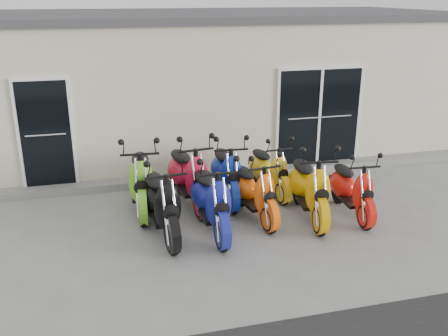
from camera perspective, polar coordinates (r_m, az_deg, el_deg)
The scene contains 15 objects.
ground at distance 8.98m, azimuth 0.97°, elevation -5.75°, with size 80.00×80.00×0.00m, color gray.
building at distance 13.40m, azimuth -5.03°, elevation 9.81°, with size 14.00×6.00×3.20m, color beige.
roof_cap at distance 13.22m, azimuth -5.25°, elevation 17.01°, with size 14.20×6.20×0.16m, color #3F3F42.
front_step at distance 10.76m, azimuth -1.90°, elevation -0.95°, with size 14.00×0.40×0.15m, color gray.
door_left at distance 10.37m, azimuth -19.73°, elevation 3.97°, with size 1.07×0.08×2.22m, color black.
door_right at distance 11.38m, azimuth 10.81°, elevation 6.08°, with size 2.02×0.08×2.22m, color black.
scooter_front_black at distance 8.14m, azimuth -7.28°, elevation -2.90°, with size 0.74×2.03×1.50m, color black, non-canonical shape.
scooter_front_blue at distance 8.19m, azimuth -1.51°, elevation -2.64°, with size 0.73×2.02×1.49m, color navy, non-canonical shape.
scooter_front_orange_a at distance 8.73m, azimuth 3.36°, elevation -1.75°, with size 0.66×1.82×1.35m, color #FF5B0C, non-canonical shape.
scooter_front_orange_b at distance 8.83m, azimuth 9.75°, elevation -1.24°, with size 0.74×2.02×1.49m, color #D99504, non-canonical shape.
scooter_front_red at distance 9.14m, azimuth 14.46°, elevation -1.49°, with size 0.64×1.77×1.31m, color red, non-canonical shape.
scooter_back_green at distance 9.14m, azimuth -9.49°, elevation -0.37°, with size 0.76×2.08×1.53m, color #6CBC26, non-canonical shape.
scooter_back_red at distance 9.25m, azimuth -4.15°, elevation 0.07°, with size 0.75×2.07×1.53m, color red, non-canonical shape.
scooter_back_blue at distance 9.48m, azimuth 0.28°, elevation 0.31°, with size 0.71×1.94×1.43m, color navy, non-canonical shape.
scooter_back_yellow at distance 9.85m, azimuth 5.19°, elevation 0.53°, with size 0.63×1.75×1.29m, color yellow, non-canonical shape.
Camera 1 is at (-2.19, -7.83, 3.82)m, focal length 40.00 mm.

